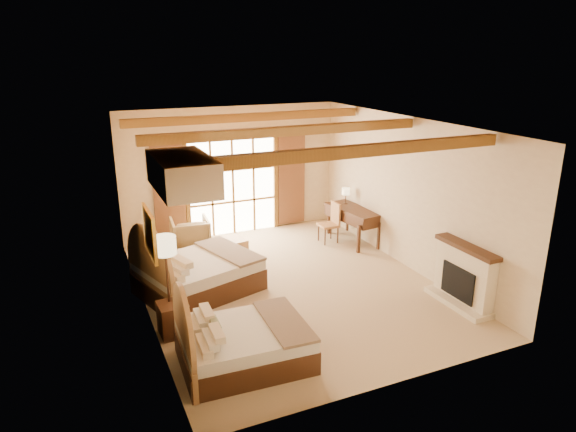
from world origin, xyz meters
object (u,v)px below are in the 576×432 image
bed_far (191,272)px  desk (353,224)px  nightstand (174,319)px  bed_near (236,343)px  armchair (190,235)px

bed_far → desk: (4.30, 1.19, 0.03)m
nightstand → desk: (4.93, 2.59, 0.17)m
bed_near → bed_far: size_ratio=0.76×
nightstand → armchair: 3.75m
bed_near → desk: bed_near is taller
nightstand → armchair: bearing=69.8°
bed_far → desk: bed_far is taller
bed_near → nightstand: bed_near is taller
bed_far → nightstand: (-0.63, -1.40, -0.14)m
bed_near → bed_far: (-0.02, 2.64, 0.05)m
armchair → desk: (3.79, -0.98, 0.06)m
bed_near → desk: size_ratio=1.18×
nightstand → desk: desk is taller
nightstand → bed_far: bearing=63.1°
nightstand → bed_near: bearing=-64.5°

